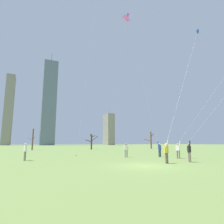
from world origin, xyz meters
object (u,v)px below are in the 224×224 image
(bare_tree_rightmost, at_px, (33,139))
(bystander_watching_nearby, at_px, (126,149))
(kite_flyer_foreground_left_pink, at_px, (155,130))
(bystander_strolling_midfield, at_px, (25,151))
(kite_flyer_midfield_center_orange, at_px, (187,136))
(bare_tree_far_right_edge, at_px, (151,140))
(distant_kite_high_overhead_purple, at_px, (125,32))
(bare_tree_center, at_px, (91,141))
(kite_flyer_foreground_right_green, at_px, (209,124))
(kite_flyer_far_back_blue, at_px, (173,128))

(bare_tree_rightmost, bearing_deg, bystander_watching_nearby, -72.02)
(kite_flyer_foreground_left_pink, xyz_separation_m, bystander_watching_nearby, (-3.27, 1.18, -2.27))
(kite_flyer_foreground_left_pink, relative_size, bystander_strolling_midfield, 10.07)
(kite_flyer_midfield_center_orange, relative_size, bare_tree_far_right_edge, 2.97)
(kite_flyer_foreground_left_pink, height_order, distant_kite_high_overhead_purple, distant_kite_high_overhead_purple)
(bare_tree_rightmost, bearing_deg, bystander_strolling_midfield, -92.39)
(kite_flyer_midfield_center_orange, distance_m, bare_tree_center, 32.80)
(kite_flyer_midfield_center_orange, bearing_deg, bare_tree_rightmost, 112.83)
(kite_flyer_foreground_right_green, xyz_separation_m, bare_tree_far_right_edge, (20.68, 36.90, -0.44))
(distant_kite_high_overhead_purple, height_order, bare_tree_center, distant_kite_high_overhead_purple)
(bystander_watching_nearby, relative_size, bystander_strolling_midfield, 1.00)
(kite_flyer_foreground_right_green, xyz_separation_m, bystander_strolling_midfield, (-13.03, 9.66, -2.18))
(kite_flyer_midfield_center_orange, bearing_deg, distant_kite_high_overhead_purple, 82.60)
(bare_tree_rightmost, bearing_deg, kite_flyer_midfield_center_orange, -67.17)
(bystander_strolling_midfield, distance_m, bare_tree_center, 31.92)
(kite_flyer_foreground_left_pink, distance_m, distant_kite_high_overhead_purple, 26.41)
(kite_flyer_foreground_left_pink, distance_m, bystander_watching_nearby, 4.15)
(distant_kite_high_overhead_purple, bearing_deg, kite_flyer_foreground_left_pink, -104.97)
(distant_kite_high_overhead_purple, distance_m, bare_tree_center, 27.51)
(kite_flyer_far_back_blue, relative_size, distant_kite_high_overhead_purple, 0.65)
(kite_flyer_foreground_left_pink, bearing_deg, bare_tree_rightmost, 112.77)
(bystander_watching_nearby, distance_m, bare_tree_far_right_edge, 35.89)
(bare_tree_far_right_edge, xyz_separation_m, bare_tree_center, (-18.26, 0.66, -0.48))
(kite_flyer_foreground_right_green, distance_m, kite_flyer_midfield_center_orange, 5.39)
(kite_flyer_far_back_blue, bearing_deg, bystander_watching_nearby, 101.93)
(kite_flyer_midfield_center_orange, bearing_deg, bystander_watching_nearby, 135.68)
(kite_flyer_foreground_right_green, distance_m, bare_tree_far_right_edge, 42.30)
(bystander_watching_nearby, relative_size, bare_tree_center, 0.40)
(distant_kite_high_overhead_purple, height_order, bare_tree_far_right_edge, distant_kite_high_overhead_purple)
(kite_flyer_far_back_blue, relative_size, bare_tree_far_right_edge, 3.82)
(bystander_strolling_midfield, bearing_deg, kite_flyer_far_back_blue, -28.89)
(kite_flyer_foreground_left_pink, xyz_separation_m, bystander_strolling_midfield, (-13.95, 1.41, -2.27))
(kite_flyer_foreground_left_pink, bearing_deg, bystander_strolling_midfield, 174.21)
(bystander_watching_nearby, distance_m, bystander_strolling_midfield, 10.68)
(bystander_watching_nearby, xyz_separation_m, bystander_strolling_midfield, (-10.68, 0.23, 0.00))
(bystander_watching_nearby, relative_size, distant_kite_high_overhead_purple, 0.06)
(kite_flyer_midfield_center_orange, bearing_deg, bare_tree_center, 90.01)
(bare_tree_far_right_edge, bearing_deg, bare_tree_center, 177.94)
(bare_tree_far_right_edge, bearing_deg, kite_flyer_far_back_blue, -122.62)
(kite_flyer_foreground_left_pink, relative_size, bystander_watching_nearby, 10.07)
(bare_tree_far_right_edge, height_order, bare_tree_center, bare_tree_far_right_edge)
(kite_flyer_far_back_blue, distance_m, bystander_strolling_midfield, 13.90)
(kite_flyer_far_back_blue, xyz_separation_m, bare_tree_far_right_edge, (21.68, 33.88, -0.33))
(bystander_watching_nearby, height_order, bare_tree_rightmost, bare_tree_rightmost)
(kite_flyer_far_back_blue, xyz_separation_m, distant_kite_high_overhead_purple, (5.73, 19.48, 22.10))
(kite_flyer_foreground_left_pink, relative_size, kite_flyer_midfield_center_orange, 1.11)
(distant_kite_high_overhead_purple, bearing_deg, bare_tree_rightmost, 135.80)
(kite_flyer_far_back_blue, relative_size, bystander_watching_nearby, 11.67)
(kite_flyer_foreground_right_green, bearing_deg, bare_tree_center, 86.31)
(kite_flyer_foreground_left_pink, distance_m, kite_flyer_foreground_right_green, 8.29)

